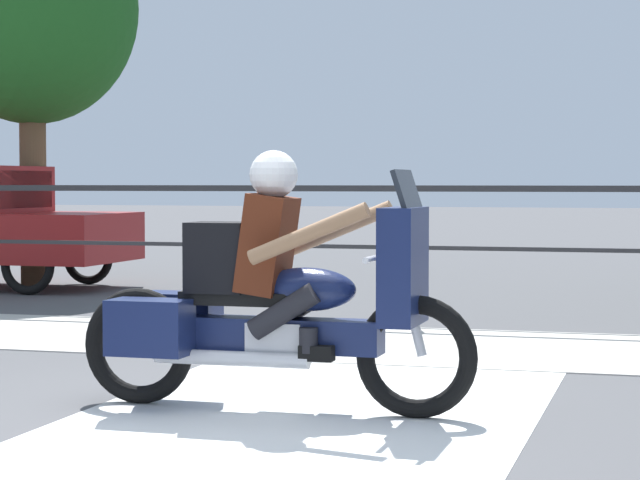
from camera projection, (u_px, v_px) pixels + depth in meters
ground_plane at (232, 417)px, 7.29m from camera, size 120.00×120.00×0.00m
sidewalk_band at (370, 343)px, 10.56m from camera, size 44.00×2.40×0.01m
crosswalk_band at (289, 426)px, 6.98m from camera, size 2.66×6.00×0.01m
fence_railing at (409, 215)px, 12.06m from camera, size 36.00×0.05×1.34m
motorcycle at (272, 297)px, 7.45m from camera, size 2.47×0.76×1.56m
tree_behind_car at (31, 9)px, 16.43m from camera, size 2.81×2.81×5.23m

